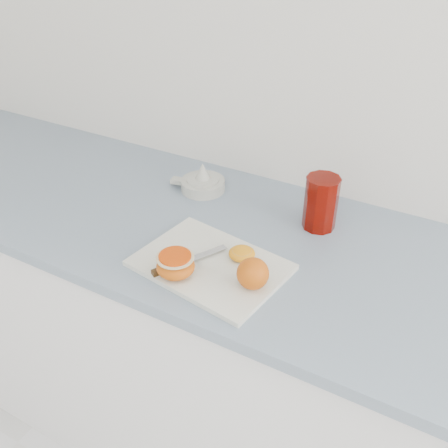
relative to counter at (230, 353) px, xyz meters
name	(u,v)px	position (x,y,z in m)	size (l,w,h in m)	color
counter	(230,353)	(0.00, 0.00, 0.00)	(2.55, 0.64, 0.89)	white
cutting_board	(210,265)	(0.03, -0.15, 0.45)	(0.33, 0.23, 0.01)	silver
whole_orange	(253,274)	(0.15, -0.17, 0.49)	(0.07, 0.07, 0.07)	#DA4808
half_orange	(176,265)	(-0.02, -0.22, 0.48)	(0.08, 0.08, 0.05)	#DA4808
squeezed_shell	(242,253)	(0.08, -0.10, 0.47)	(0.06, 0.06, 0.03)	orange
paring_knife	(176,265)	(-0.03, -0.20, 0.46)	(0.10, 0.17, 0.01)	#492F14
citrus_juicer	(202,183)	(-0.17, 0.15, 0.47)	(0.16, 0.13, 0.08)	silver
red_tumbler	(321,205)	(0.18, 0.13, 0.51)	(0.09, 0.09, 0.14)	#5F0700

